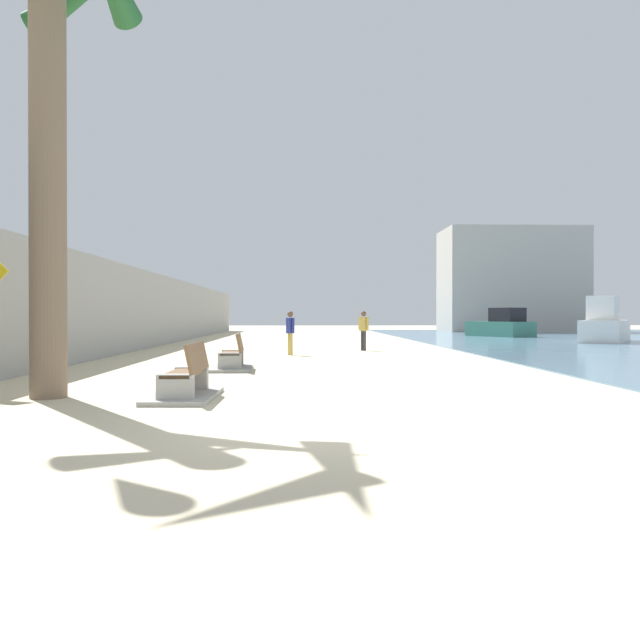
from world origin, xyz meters
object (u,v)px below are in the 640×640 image
(boat_far_right, at_px, (501,326))
(boat_distant, at_px, (605,325))
(palm_tree, at_px, (48,66))
(bench_near, at_px, (186,385))
(person_standing, at_px, (363,328))
(person_walking, at_px, (290,330))
(bench_far, at_px, (232,361))

(boat_far_right, height_order, boat_distant, boat_distant)
(palm_tree, distance_m, bench_near, 6.15)
(palm_tree, relative_size, boat_distant, 1.54)
(palm_tree, bearing_deg, person_standing, 63.59)
(palm_tree, relative_size, bench_near, 4.05)
(person_walking, bearing_deg, person_standing, 42.78)
(person_walking, bearing_deg, palm_tree, -109.63)
(bench_far, bearing_deg, person_walking, 76.17)
(bench_near, height_order, boat_distant, boat_distant)
(bench_near, relative_size, person_walking, 1.31)
(palm_tree, relative_size, boat_far_right, 1.77)
(bench_far, relative_size, person_standing, 1.31)
(bench_near, distance_m, boat_distant, 28.07)
(boat_distant, bearing_deg, bench_near, -130.51)
(person_walking, bearing_deg, bench_far, -103.83)
(palm_tree, distance_m, bench_far, 8.34)
(palm_tree, height_order, boat_far_right, palm_tree)
(person_standing, height_order, boat_far_right, boat_far_right)
(person_walking, xyz_separation_m, boat_distant, (16.57, 9.67, -0.01))
(boat_far_right, bearing_deg, palm_tree, -121.10)
(bench_near, relative_size, person_standing, 1.29)
(palm_tree, bearing_deg, boat_distant, 45.67)
(boat_distant, bearing_deg, person_standing, -153.04)
(person_standing, xyz_separation_m, boat_distant, (13.60, 6.92, -0.03))
(person_standing, bearing_deg, bench_far, -117.05)
(person_standing, distance_m, boat_distant, 15.26)
(boat_far_right, bearing_deg, person_walking, -127.18)
(boat_distant, bearing_deg, palm_tree, -134.33)
(palm_tree, bearing_deg, bench_far, 64.60)
(person_standing, bearing_deg, person_walking, -137.22)
(bench_far, xyz_separation_m, boat_distant, (18.04, 15.61, 0.69))
(palm_tree, relative_size, bench_far, 3.97)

